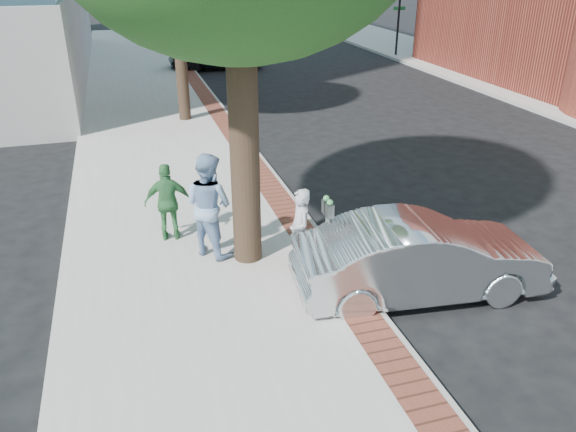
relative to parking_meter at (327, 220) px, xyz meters
name	(u,v)px	position (x,y,z in m)	size (l,w,h in m)	color
ground	(310,314)	(-0.61, -0.93, -1.21)	(120.00, 120.00, 0.00)	black
sidewalk	(168,161)	(-2.11, 7.07, -1.13)	(5.00, 60.00, 0.15)	#9E9991
brick_strip	(245,151)	(0.09, 7.07, -1.05)	(0.60, 60.00, 0.01)	brown
curb	(256,152)	(0.44, 7.07, -1.13)	(0.10, 60.00, 0.15)	gray
signal_near	(185,22)	(0.29, 21.07, 1.05)	(0.70, 0.15, 3.80)	black
signal_far	(399,15)	(11.89, 21.07, 1.05)	(0.70, 0.15, 3.80)	black
parking_meter	(327,220)	(0.00, 0.00, 0.00)	(0.12, 0.32, 1.47)	gray
person_gray	(300,231)	(-0.42, 0.22, -0.27)	(0.57, 0.38, 1.58)	#AAA9AE
person_officer	(209,205)	(-1.84, 1.35, -0.06)	(0.97, 0.75, 1.99)	#84A3CD
person_green	(168,202)	(-2.51, 2.15, -0.26)	(0.93, 0.39, 1.58)	#397D42
sedan_silver	(420,258)	(1.36, -0.85, -0.50)	(1.48, 4.25, 1.40)	silver
bg_car	(217,53)	(1.71, 20.60, -0.40)	(1.90, 4.71, 1.61)	black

